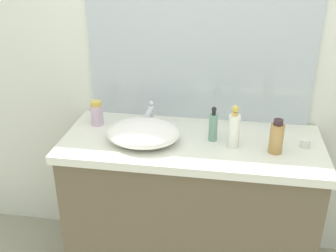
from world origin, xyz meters
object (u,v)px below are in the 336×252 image
Objects in this scene: sink_basin at (143,133)px; soap_dispenser at (234,129)px; perfume_bottle at (97,114)px; candle_jar at (305,143)px; spray_can at (213,126)px; lotion_bottle at (276,137)px.

soap_dispenser is at bearing 2.48° from sink_basin.
sink_basin is at bearing -28.73° from perfume_bottle.
sink_basin is 0.80m from candle_jar.
spray_can is at bearing 179.27° from candle_jar.
soap_dispenser reaches higher than sink_basin.
spray_can is (0.64, -0.09, 0.01)m from perfume_bottle.
candle_jar is (1.10, -0.10, -0.04)m from perfume_bottle.
spray_can is at bearing 11.91° from sink_basin.
candle_jar is at bearing 26.23° from lotion_bottle.
lotion_bottle is 0.93× the size of spray_can.
spray_can is (-0.10, 0.05, -0.02)m from soap_dispenser.
sink_basin is 7.92× the size of candle_jar.
perfume_bottle is 0.75× the size of spray_can.
soap_dispenser reaches higher than perfume_bottle.
spray_can is at bearing -7.98° from perfume_bottle.
candle_jar is (0.46, -0.01, -0.06)m from spray_can.
soap_dispenser is 1.60× the size of perfume_bottle.
perfume_bottle is (-0.95, 0.17, -0.01)m from lotion_bottle.
candle_jar is (0.80, 0.07, -0.03)m from sink_basin.
perfume_bottle is at bearing 151.27° from sink_basin.
soap_dispenser is at bearing 172.57° from lotion_bottle.
lotion_bottle is 1.25× the size of perfume_bottle.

